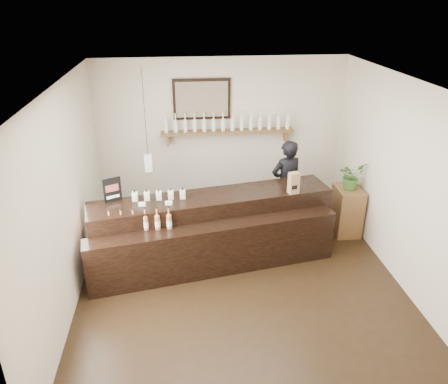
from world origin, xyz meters
The scene contains 10 objects.
ground centered at (0.00, 0.00, 0.00)m, with size 5.00×5.00×0.00m, color black.
room_shell centered at (0.00, 0.00, 1.70)m, with size 5.00×5.00×5.00m.
back_wall_decor centered at (-0.14, 2.37, 1.75)m, with size 2.66×0.96×1.69m.
counter centered at (-0.34, 0.57, 0.48)m, with size 3.73×1.61×1.20m.
promo_sign centered at (-1.77, 0.66, 1.21)m, with size 0.25×0.13×0.37m.
paper_bag centered at (0.90, 0.66, 1.19)m, with size 0.18×0.15×0.33m.
tape_dispenser centered at (0.88, 0.69, 1.06)m, with size 0.13×0.07×0.10m.
side_cabinet centered at (2.00, 1.15, 0.41)m, with size 0.43×0.58×0.82m.
potted_plant centered at (2.00, 1.15, 1.05)m, with size 0.41×0.36×0.46m, color #416E2C.
shopkeeper centered at (1.02, 1.55, 0.89)m, with size 0.65×0.42×1.77m, color black.
Camera 1 is at (-0.80, -5.19, 3.81)m, focal length 35.00 mm.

